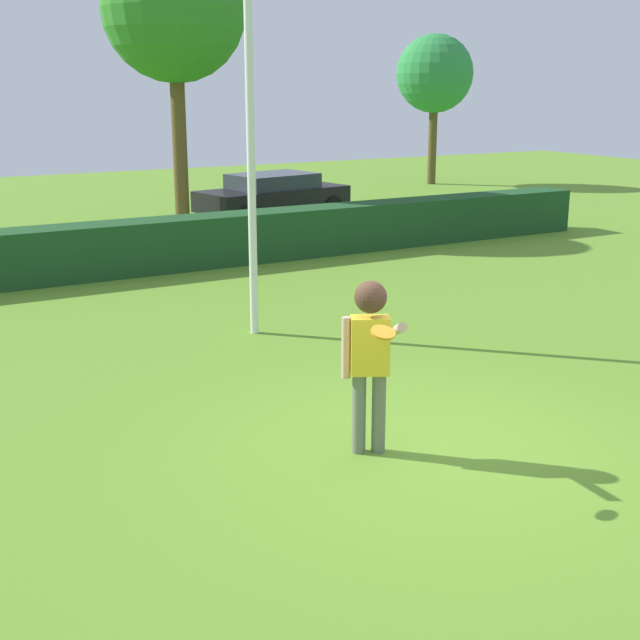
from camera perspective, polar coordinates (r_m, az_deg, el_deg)
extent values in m
plane|color=olive|center=(8.99, 7.04, -8.47)|extent=(60.00, 60.00, 0.00)
cylinder|color=#666F5A|center=(8.73, 3.90, -6.14)|extent=(0.14, 0.14, 0.84)
cylinder|color=#666F5A|center=(8.72, 2.58, -6.16)|extent=(0.14, 0.14, 0.84)
cube|color=yellow|center=(8.49, 3.31, -1.69)|extent=(0.44, 0.37, 0.58)
cylinder|color=tan|center=(8.18, 5.17, -0.63)|extent=(0.36, 0.59, 0.30)
cylinder|color=tan|center=(8.48, 1.73, -1.84)|extent=(0.09, 0.09, 0.62)
sphere|color=tan|center=(8.37, 3.36, 1.33)|extent=(0.22, 0.22, 0.22)
sphere|color=#4B3022|center=(8.36, 3.37, 1.53)|extent=(0.32, 0.32, 0.32)
cylinder|color=orange|center=(7.61, 4.19, -0.83)|extent=(0.22, 0.22, 0.09)
cylinder|color=silver|center=(12.50, -4.60, 11.65)|extent=(0.12, 0.12, 5.63)
cube|color=#1C4720|center=(17.33, -12.32, 4.69)|extent=(22.40, 0.90, 1.03)
cube|color=black|center=(23.93, -3.13, 8.03)|extent=(4.44, 2.43, 0.55)
cube|color=#2D333D|center=(23.87, -3.15, 9.16)|extent=(2.45, 1.94, 0.40)
cylinder|color=black|center=(25.52, -1.61, 7.88)|extent=(0.61, 0.21, 0.60)
cylinder|color=black|center=(24.22, 0.90, 7.49)|extent=(0.61, 0.21, 0.60)
cylinder|color=black|center=(23.83, -7.21, 7.24)|extent=(0.61, 0.21, 0.60)
cylinder|color=black|center=(22.43, -4.84, 6.80)|extent=(0.61, 0.21, 0.60)
cylinder|color=brown|center=(22.33, -9.26, 11.41)|extent=(0.36, 0.36, 4.31)
sphere|color=#2E7F24|center=(22.35, -9.63, 19.63)|extent=(3.50, 3.50, 3.50)
cylinder|color=brown|center=(32.73, 7.44, 11.64)|extent=(0.31, 0.31, 3.13)
sphere|color=#2C873F|center=(32.67, 7.59, 15.84)|extent=(2.79, 2.79, 2.79)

